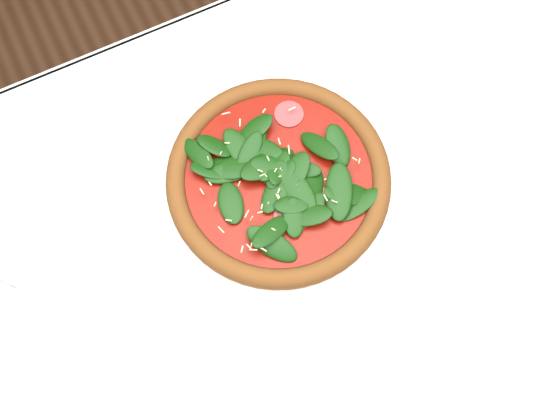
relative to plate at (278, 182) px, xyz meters
name	(u,v)px	position (x,y,z in m)	size (l,w,h in m)	color
ground	(276,335)	(-0.04, -0.09, -0.76)	(6.00, 6.00, 0.00)	brown
dining_table	(279,275)	(-0.04, -0.09, -0.11)	(1.21, 0.81, 0.75)	silver
plate	(278,182)	(0.00, 0.00, 0.00)	(0.35, 0.35, 0.01)	white
pizza	(278,177)	(0.00, 0.00, 0.02)	(0.39, 0.39, 0.04)	#955924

